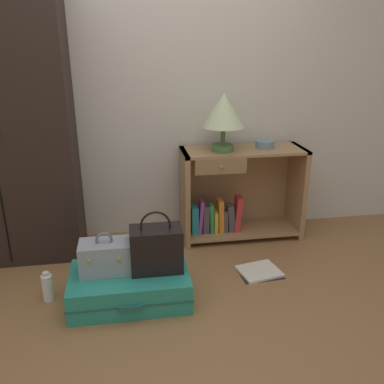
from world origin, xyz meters
name	(u,v)px	position (x,y,z in m)	size (l,w,h in m)	color
ground_plane	(171,341)	(0.00, 0.00, 0.00)	(9.00, 9.00, 0.00)	olive
back_wall	(147,78)	(0.00, 1.50, 1.30)	(6.40, 0.10, 2.60)	beige
bookshelf	(237,194)	(0.70, 1.25, 0.37)	(1.00, 0.39, 0.76)	#A37A51
table_lamp	(224,112)	(0.56, 1.21, 1.06)	(0.33, 0.33, 0.45)	#4C7542
bowl	(265,144)	(0.92, 1.25, 0.79)	(0.15, 0.15, 0.06)	slate
suitcase_large	(130,286)	(-0.21, 0.44, 0.10)	(0.76, 0.48, 0.20)	teal
train_case	(105,257)	(-0.36, 0.47, 0.30)	(0.32, 0.20, 0.27)	#8E99A3
handbag	(156,249)	(-0.04, 0.45, 0.35)	(0.32, 0.19, 0.40)	black
bottle	(48,287)	(-0.74, 0.52, 0.09)	(0.07, 0.07, 0.20)	white
open_book_on_floor	(259,271)	(0.71, 0.62, 0.01)	(0.32, 0.29, 0.02)	white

